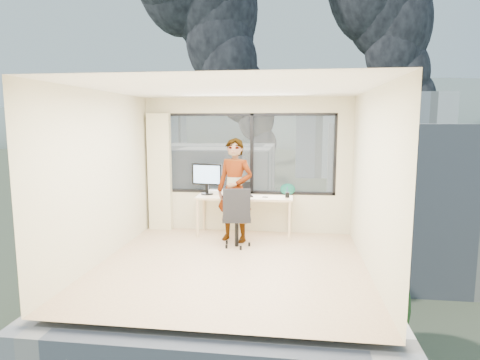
% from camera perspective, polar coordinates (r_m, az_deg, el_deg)
% --- Properties ---
extents(floor, '(4.00, 4.00, 0.01)m').
position_cam_1_polar(floor, '(6.24, -1.23, -11.81)').
color(floor, '#CFB486').
rests_on(floor, ground).
extents(ceiling, '(4.00, 4.00, 0.01)m').
position_cam_1_polar(ceiling, '(5.89, -1.31, 12.71)').
color(ceiling, white).
rests_on(ceiling, ground).
extents(wall_front, '(4.00, 0.01, 2.60)m').
position_cam_1_polar(wall_front, '(3.99, -5.69, -3.86)').
color(wall_front, beige).
rests_on(wall_front, ground).
extents(wall_left, '(0.01, 4.00, 2.60)m').
position_cam_1_polar(wall_left, '(6.54, -18.86, 0.41)').
color(wall_left, beige).
rests_on(wall_left, ground).
extents(wall_right, '(0.01, 4.00, 2.60)m').
position_cam_1_polar(wall_right, '(5.96, 18.09, -0.26)').
color(wall_right, beige).
rests_on(wall_right, ground).
extents(window_wall, '(3.30, 0.16, 1.55)m').
position_cam_1_polar(window_wall, '(7.87, 1.32, 3.71)').
color(window_wall, black).
rests_on(window_wall, ground).
extents(curtain, '(0.45, 0.14, 2.30)m').
position_cam_1_polar(curtain, '(8.18, -11.21, 1.08)').
color(curtain, beige).
rests_on(curtain, floor).
extents(desk, '(1.80, 0.60, 0.75)m').
position_cam_1_polar(desk, '(7.72, 0.65, -5.02)').
color(desk, beige).
rests_on(desk, floor).
extents(chair, '(0.61, 0.61, 1.06)m').
position_cam_1_polar(chair, '(6.98, -0.47, -5.10)').
color(chair, black).
rests_on(chair, floor).
extents(person, '(0.78, 0.63, 1.85)m').
position_cam_1_polar(person, '(7.24, -0.73, -1.44)').
color(person, '#2D2D33').
rests_on(person, floor).
extents(monitor, '(0.62, 0.23, 0.60)m').
position_cam_1_polar(monitor, '(7.82, -4.66, 0.17)').
color(monitor, black).
rests_on(monitor, desk).
extents(game_console, '(0.34, 0.29, 0.08)m').
position_cam_1_polar(game_console, '(7.95, -3.19, -1.59)').
color(game_console, white).
rests_on(game_console, desk).
extents(laptop, '(0.46, 0.48, 0.23)m').
position_cam_1_polar(laptop, '(7.61, 0.35, -1.44)').
color(laptop, black).
rests_on(laptop, desk).
extents(cellphone, '(0.11, 0.06, 0.01)m').
position_cam_1_polar(cellphone, '(7.54, 3.57, -2.39)').
color(cellphone, black).
rests_on(cellphone, desk).
extents(pen_cup, '(0.09, 0.09, 0.10)m').
position_cam_1_polar(pen_cup, '(7.54, 6.67, -2.09)').
color(pen_cup, black).
rests_on(pen_cup, desk).
extents(handbag, '(0.29, 0.15, 0.22)m').
position_cam_1_polar(handbag, '(7.81, 6.71, -1.30)').
color(handbag, '#0D5041').
rests_on(handbag, desk).
extents(exterior_ground, '(400.00, 400.00, 0.04)m').
position_cam_1_polar(exterior_ground, '(126.83, 7.10, 0.70)').
color(exterior_ground, '#515B3D').
rests_on(exterior_ground, ground).
extents(near_bldg_a, '(16.00, 12.00, 14.00)m').
position_cam_1_polar(near_bldg_a, '(38.25, -7.71, -5.81)').
color(near_bldg_a, '#F4E2CC').
rests_on(near_bldg_a, exterior_ground).
extents(near_bldg_b, '(14.00, 13.00, 16.00)m').
position_cam_1_polar(near_bldg_b, '(45.91, 21.45, -2.69)').
color(near_bldg_b, white).
rests_on(near_bldg_b, exterior_ground).
extents(far_tower_a, '(14.00, 14.00, 28.00)m').
position_cam_1_polar(far_tower_a, '(107.03, -12.12, 6.75)').
color(far_tower_a, silver).
rests_on(far_tower_a, exterior_ground).
extents(far_tower_b, '(13.00, 13.00, 30.00)m').
position_cam_1_polar(far_tower_b, '(126.01, 10.89, 7.41)').
color(far_tower_b, silver).
rests_on(far_tower_b, exterior_ground).
extents(far_tower_c, '(15.00, 15.00, 26.00)m').
position_cam_1_polar(far_tower_c, '(152.36, 24.54, 6.17)').
color(far_tower_c, silver).
rests_on(far_tower_c, exterior_ground).
extents(far_tower_d, '(16.00, 14.00, 22.00)m').
position_cam_1_polar(far_tower_d, '(167.36, -13.86, 6.08)').
color(far_tower_d, silver).
rests_on(far_tower_d, exterior_ground).
extents(hill_a, '(288.00, 216.00, 90.00)m').
position_cam_1_polar(hill_a, '(347.89, -12.83, 5.21)').
color(hill_a, slate).
rests_on(hill_a, exterior_ground).
extents(hill_b, '(300.00, 220.00, 96.00)m').
position_cam_1_polar(hill_b, '(340.92, 24.54, 4.63)').
color(hill_b, slate).
rests_on(hill_b, exterior_ground).
extents(tree_a, '(7.00, 7.00, 8.00)m').
position_cam_1_polar(tree_a, '(34.72, -22.77, -13.02)').
color(tree_a, '#1D4517').
rests_on(tree_a, exterior_ground).
extents(tree_b, '(7.60, 7.60, 9.00)m').
position_cam_1_polar(tree_b, '(26.67, 14.16, -18.03)').
color(tree_b, '#1D4517').
rests_on(tree_b, exterior_ground).
extents(smoke_plume_a, '(40.00, 24.00, 90.00)m').
position_cam_1_polar(smoke_plume_a, '(160.48, 3.72, 21.33)').
color(smoke_plume_a, black).
rests_on(smoke_plume_a, exterior_ground).
extents(smoke_plume_b, '(30.00, 18.00, 70.00)m').
position_cam_1_polar(smoke_plume_b, '(185.61, 25.36, 15.01)').
color(smoke_plume_b, black).
rests_on(smoke_plume_b, exterior_ground).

